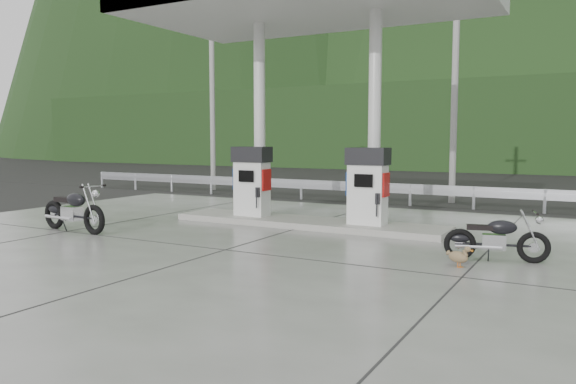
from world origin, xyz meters
The scene contains 17 objects.
ground centered at (0.00, 0.00, 0.00)m, with size 160.00×160.00×0.00m, color black.
forecourt_apron centered at (0.00, 0.00, 0.01)m, with size 18.00×14.00×0.02m, color slate.
pump_island centered at (0.00, 2.50, 0.10)m, with size 7.00×1.40×0.15m, color #98978E.
gas_pump_left centered at (-1.60, 2.50, 1.07)m, with size 0.95×0.55×1.80m, color white, non-canonical shape.
gas_pump_right centered at (1.60, 2.50, 1.07)m, with size 0.95×0.55×1.80m, color white, non-canonical shape.
canopy_column_left centered at (-1.60, 2.90, 2.67)m, with size 0.30×0.30×5.00m, color silver.
canopy_column_right centered at (1.60, 2.90, 2.67)m, with size 0.30×0.30×5.00m, color silver.
canopy_roof centered at (0.00, 2.50, 5.37)m, with size 8.50×5.00×0.40m, color silver.
guardrail centered at (0.00, 8.00, 0.71)m, with size 26.00×0.16×1.42m, color #ACAEB5, non-canonical shape.
road centered at (0.00, 11.50, 0.00)m, with size 60.00×7.00×0.01m, color black.
utility_pole_a centered at (-8.00, 9.50, 4.00)m, with size 0.22×0.22×8.00m, color gray.
utility_pole_b centered at (2.00, 9.50, 4.00)m, with size 0.22×0.22×8.00m, color gray.
tree_band centered at (0.00, 30.00, 3.00)m, with size 80.00×6.00×6.00m, color black.
forested_hills centered at (0.00, 60.00, 0.00)m, with size 100.00×40.00×140.00m, color black, non-canonical shape.
motorcycle_left centered at (-4.37, -0.89, 0.51)m, with size 2.06×0.65×0.98m, color black, non-canonical shape.
motorcycle_right centered at (4.77, 0.50, 0.42)m, with size 1.67×0.53×0.79m, color black, non-canonical shape.
duck centered at (4.29, -0.28, 0.18)m, with size 0.45×0.13×0.33m, color brown, non-canonical shape.
Camera 1 is at (6.25, -9.83, 2.18)m, focal length 35.00 mm.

